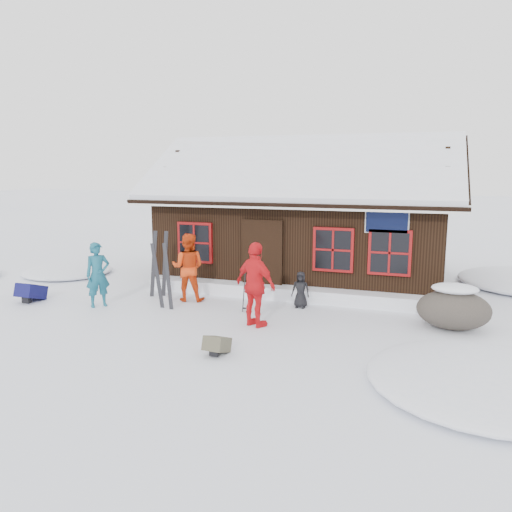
# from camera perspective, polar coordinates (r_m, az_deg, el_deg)

# --- Properties ---
(ground) EXTENTS (120.00, 120.00, 0.00)m
(ground) POSITION_cam_1_polar(r_m,az_deg,el_deg) (11.77, -7.20, -6.87)
(ground) COLOR white
(ground) RESTS_ON ground
(mountain_hut) EXTENTS (8.90, 6.09, 4.42)m
(mountain_hut) POSITION_cam_1_polar(r_m,az_deg,el_deg) (15.59, 5.80, 3.20)
(mountain_hut) COLOR black
(mountain_hut) RESTS_ON ground
(snow_drift) EXTENTS (7.60, 0.60, 0.35)m
(snow_drift) POSITION_cam_1_polar(r_m,az_deg,el_deg) (13.24, 2.98, -4.13)
(snow_drift) COLOR white
(snow_drift) RESTS_ON ground
(snow_mounds) EXTENTS (20.60, 13.20, 0.48)m
(snow_mounds) POSITION_cam_1_polar(r_m,az_deg,el_deg) (12.88, 3.15, -5.33)
(snow_mounds) COLOR white
(snow_mounds) RESTS_ON ground
(skier_teal) EXTENTS (0.68, 0.70, 1.61)m
(skier_teal) POSITION_cam_1_polar(r_m,az_deg,el_deg) (12.94, -17.63, -2.05)
(skier_teal) COLOR #16566B
(skier_teal) RESTS_ON ground
(skier_orange_left) EXTENTS (0.98, 0.83, 1.76)m
(skier_orange_left) POSITION_cam_1_polar(r_m,az_deg,el_deg) (12.99, -7.78, -1.28)
(skier_orange_left) COLOR red
(skier_orange_left) RESTS_ON ground
(skier_orange_right) EXTENTS (1.17, 0.87, 1.85)m
(skier_orange_right) POSITION_cam_1_polar(r_m,az_deg,el_deg) (10.74, -0.04, -3.31)
(skier_orange_right) COLOR red
(skier_orange_right) RESTS_ON ground
(skier_crouched) EXTENTS (0.45, 0.30, 0.91)m
(skier_crouched) POSITION_cam_1_polar(r_m,az_deg,el_deg) (12.34, 5.12, -3.86)
(skier_crouched) COLOR black
(skier_crouched) RESTS_ON ground
(boulder) EXTENTS (1.53, 1.15, 0.89)m
(boulder) POSITION_cam_1_polar(r_m,az_deg,el_deg) (11.49, 21.65, -5.59)
(boulder) COLOR #4B443C
(boulder) RESTS_ON ground
(ski_pair_mid) EXTENTS (0.55, 0.15, 1.67)m
(ski_pair_mid) POSITION_cam_1_polar(r_m,az_deg,el_deg) (12.37, -10.61, -2.37)
(ski_pair_mid) COLOR black
(ski_pair_mid) RESTS_ON ground
(ski_pair_right) EXTENTS (0.53, 0.23, 1.83)m
(ski_pair_right) POSITION_cam_1_polar(r_m,az_deg,el_deg) (13.56, -11.00, -0.99)
(ski_pair_right) COLOR black
(ski_pair_right) RESTS_ON ground
(ski_poles) EXTENTS (0.21, 0.11, 1.20)m
(ski_poles) POSITION_cam_1_polar(r_m,az_deg,el_deg) (11.91, -1.07, -3.80)
(ski_poles) COLOR black
(ski_poles) RESTS_ON ground
(backpack_blue) EXTENTS (0.50, 0.66, 0.35)m
(backpack_blue) POSITION_cam_1_polar(r_m,az_deg,el_deg) (14.18, -24.29, -4.05)
(backpack_blue) COLOR #101047
(backpack_blue) RESTS_ON ground
(backpack_olive) EXTENTS (0.40, 0.51, 0.27)m
(backpack_olive) POSITION_cam_1_polar(r_m,az_deg,el_deg) (9.38, -4.48, -10.39)
(backpack_olive) COLOR #4E4A38
(backpack_olive) RESTS_ON ground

